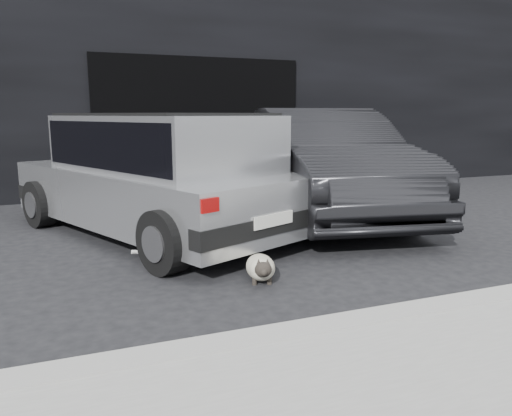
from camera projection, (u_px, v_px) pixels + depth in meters
name	position (u px, v px, depth m)	size (l,w,h in m)	color
ground	(211.00, 248.00, 5.82)	(80.00, 80.00, 0.00)	black
building_facade	(175.00, 71.00, 11.20)	(34.00, 4.00, 5.00)	black
garage_opening	(200.00, 127.00, 9.59)	(4.00, 0.10, 2.60)	black
curb	(435.00, 311.00, 3.80)	(18.00, 0.25, 0.12)	gray
silver_hatchback	(159.00, 169.00, 6.33)	(3.40, 4.61, 1.55)	#A8AAAD
second_car	(321.00, 162.00, 7.63)	(1.73, 4.95, 1.63)	black
cat_siamese	(261.00, 267.00, 4.67)	(0.42, 0.79, 0.28)	beige
cat_white	(179.00, 245.00, 5.23)	(0.82, 0.39, 0.39)	silver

